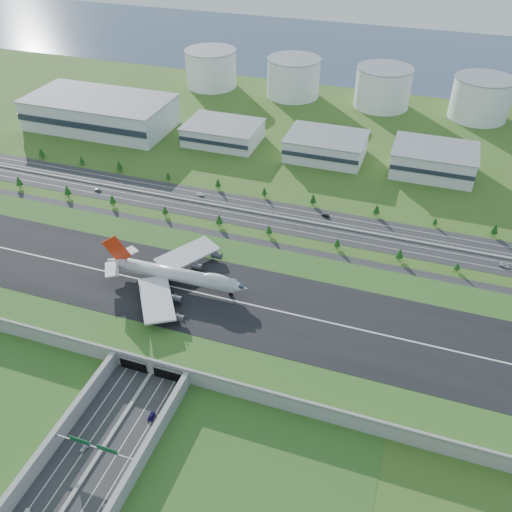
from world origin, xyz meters
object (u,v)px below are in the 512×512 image
(boeing_747, at_px, (175,274))
(car_7, at_px, (200,195))
(car_0, at_px, (85,447))
(car_2, at_px, (152,416))
(car_5, at_px, (326,216))
(fuel_tank_a, at_px, (211,69))
(car_6, at_px, (505,266))
(car_4, at_px, (98,190))

(boeing_747, relative_size, car_7, 16.72)
(car_0, relative_size, car_2, 1.04)
(car_2, relative_size, car_5, 0.98)
(fuel_tank_a, height_order, car_2, fuel_tank_a)
(car_0, relative_size, car_7, 1.04)
(car_6, bearing_deg, car_4, 109.27)
(car_4, bearing_deg, car_7, -74.01)
(car_2, relative_size, car_4, 0.99)
(car_2, bearing_deg, boeing_747, -77.70)
(boeing_747, bearing_deg, car_6, 24.99)
(car_7, bearing_deg, fuel_tank_a, -163.92)
(boeing_747, bearing_deg, car_4, 138.66)
(car_2, xyz_separation_m, car_6, (142.08, 156.85, 0.16))
(boeing_747, height_order, car_4, boeing_747)
(fuel_tank_a, bearing_deg, boeing_747, -70.61)
(boeing_747, relative_size, car_4, 16.44)
(fuel_tank_a, distance_m, car_0, 418.82)
(car_6, bearing_deg, car_0, 157.46)
(car_4, height_order, car_7, car_4)
(car_0, bearing_deg, boeing_747, 111.15)
(boeing_747, bearing_deg, car_0, -88.68)
(boeing_747, relative_size, car_6, 13.42)
(boeing_747, xyz_separation_m, car_0, (5.08, -95.33, -13.99))
(car_5, bearing_deg, car_7, -76.94)
(car_6, height_order, car_7, car_6)
(car_2, distance_m, car_7, 182.99)
(car_4, relative_size, car_6, 0.82)
(boeing_747, distance_m, car_7, 106.68)
(boeing_747, xyz_separation_m, car_4, (-100.94, 83.54, -14.01))
(boeing_747, xyz_separation_m, car_2, (23.13, -73.71, -14.17))
(fuel_tank_a, relative_size, car_2, 10.39)
(fuel_tank_a, xyz_separation_m, boeing_747, (108.26, -307.53, -2.54))
(fuel_tank_a, xyz_separation_m, car_7, (77.14, -206.47, -16.69))
(fuel_tank_a, bearing_deg, car_5, -51.18)
(car_2, xyz_separation_m, car_7, (-54.24, 174.76, 0.03))
(car_4, bearing_deg, boeing_747, -127.70)
(fuel_tank_a, relative_size, car_5, 10.22)
(car_0, xyz_separation_m, car_5, (51.72, 197.74, -0.04))
(fuel_tank_a, relative_size, car_0, 10.01)
(car_0, xyz_separation_m, car_7, (-36.19, 196.38, -0.16))
(car_0, distance_m, car_6, 239.77)
(fuel_tank_a, distance_m, car_7, 221.04)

